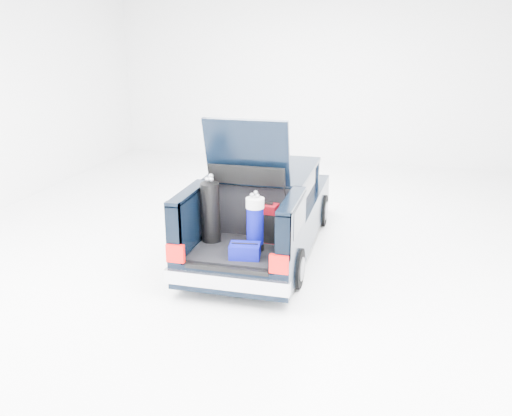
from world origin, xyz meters
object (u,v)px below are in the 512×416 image
(car, at_px, (265,211))
(blue_golf_bag, at_px, (255,224))
(red_suitcase, at_px, (265,223))
(black_golf_bag, at_px, (211,212))
(blue_duffel, at_px, (245,251))

(car, height_order, blue_golf_bag, car)
(car, xyz_separation_m, red_suitcase, (0.29, -1.19, 0.22))
(blue_golf_bag, bearing_deg, black_golf_bag, 175.85)
(car, bearing_deg, red_suitcase, -76.21)
(red_suitcase, bearing_deg, black_golf_bag, -158.92)
(car, relative_size, black_golf_bag, 4.48)
(red_suitcase, bearing_deg, blue_duffel, -94.50)
(black_golf_bag, xyz_separation_m, blue_golf_bag, (0.73, -0.16, -0.06))
(red_suitcase, height_order, black_golf_bag, black_golf_bag)
(blue_duffel, bearing_deg, car, 86.91)
(black_golf_bag, bearing_deg, blue_duffel, -33.58)
(black_golf_bag, height_order, blue_golf_bag, black_golf_bag)
(car, height_order, black_golf_bag, car)
(blue_duffel, bearing_deg, blue_golf_bag, 70.52)
(car, xyz_separation_m, blue_golf_bag, (0.23, -1.57, 0.33))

